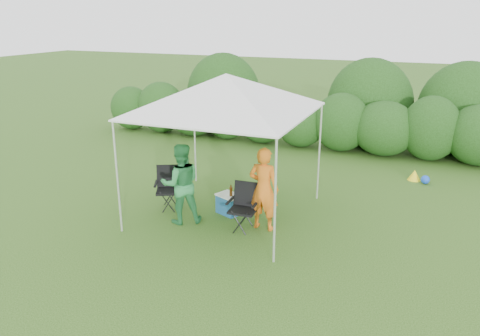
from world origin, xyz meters
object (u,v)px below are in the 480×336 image
at_px(canopy, 226,93).
at_px(cooler, 229,204).
at_px(man, 264,189).
at_px(chair_left, 169,185).
at_px(chair_right, 244,203).
at_px(woman, 181,184).

distance_m(canopy, cooler, 2.26).
xyz_separation_m(canopy, man, (0.91, -0.37, -1.67)).
distance_m(man, cooler, 1.12).
relative_size(canopy, cooler, 5.26).
bearing_deg(man, canopy, -19.28).
bearing_deg(man, chair_left, -2.94).
height_order(canopy, cooler, canopy).
height_order(man, cooler, man).
bearing_deg(canopy, cooler, 33.71).
bearing_deg(man, chair_right, 22.34).
xyz_separation_m(canopy, woman, (-0.65, -0.69, -1.67)).
bearing_deg(woman, canopy, -168.27).
bearing_deg(chair_right, woman, -173.90).
bearing_deg(cooler, woman, -110.60).
relative_size(canopy, chair_right, 3.50).
relative_size(chair_left, cooler, 1.51).
distance_m(canopy, woman, 1.92).
xyz_separation_m(chair_right, man, (0.34, 0.12, 0.30)).
distance_m(chair_right, woman, 1.28).
distance_m(chair_left, cooler, 1.34).
height_order(chair_left, man, man).
bearing_deg(canopy, chair_left, -173.22).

